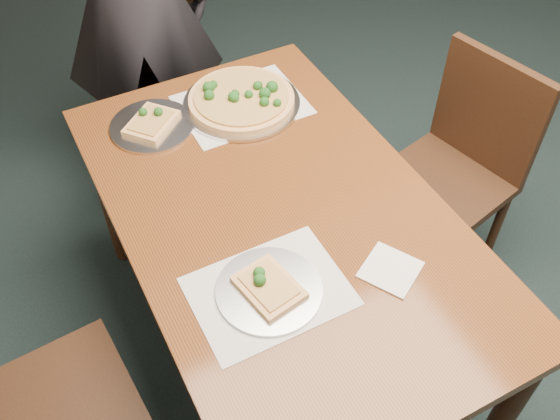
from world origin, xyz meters
name	(u,v)px	position (x,y,z in m)	size (l,w,h in m)	color
ground	(437,363)	(0.00, 0.00, 0.00)	(8.00, 8.00, 0.00)	black
dining_table	(280,230)	(-0.48, 0.35, 0.66)	(0.90, 1.50, 0.75)	#4E260F
chair_far	(156,76)	(-0.49, 1.47, 0.52)	(0.51, 0.51, 0.91)	black
chair_left	(23,416)	(-1.32, 0.20, 0.52)	(0.45, 0.45, 0.91)	black
chair_right	(459,162)	(0.32, 0.45, 0.52)	(0.50, 0.50, 0.91)	black
diner	(133,0)	(-0.53, 1.45, 0.89)	(0.65, 0.43, 1.78)	black
placemat_main	(242,105)	(-0.36, 0.85, 0.75)	(0.42, 0.32, 0.00)	white
placemat_near	(269,291)	(-0.63, 0.11, 0.75)	(0.40, 0.30, 0.00)	white
pizza_pan	(242,99)	(-0.36, 0.85, 0.77)	(0.40, 0.40, 0.07)	silver
slice_plate_near	(268,288)	(-0.64, 0.11, 0.76)	(0.28, 0.28, 0.06)	silver
slice_plate_far	(152,124)	(-0.68, 0.88, 0.76)	(0.28, 0.28, 0.06)	silver
napkin	(390,270)	(-0.31, 0.02, 0.75)	(0.14, 0.14, 0.01)	white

